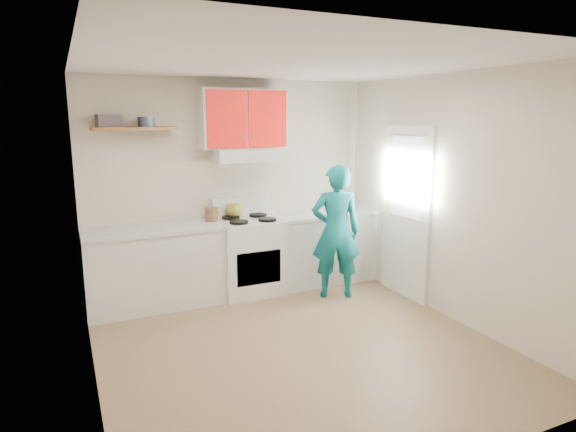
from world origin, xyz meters
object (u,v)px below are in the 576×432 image
kettle (234,210)px  crock (211,215)px  tin (146,122)px  stove (249,256)px  person (336,232)px

kettle → crock: (-0.32, -0.09, -0.02)m
tin → crock: size_ratio=0.96×
stove → crock: bearing=166.4°
tin → kettle: (1.01, 0.05, -1.08)m
kettle → tin: bearing=171.8°
crock → stove: bearing=-13.6°
tin → kettle: bearing=2.7°
stove → crock: 0.70m
stove → tin: size_ratio=5.13×
crock → person: (1.33, -0.67, -0.19)m
stove → kettle: size_ratio=4.23×
stove → person: (0.89, -0.57, 0.34)m
kettle → person: person is taller
stove → kettle: kettle is taller
kettle → crock: bearing=-175.8°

